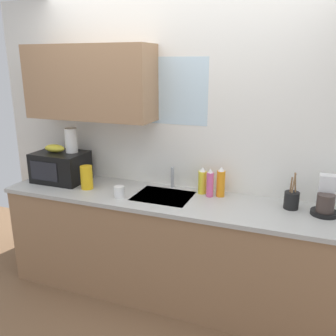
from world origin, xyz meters
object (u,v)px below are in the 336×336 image
Objects in this scene: cereal_canister at (87,177)px; mug_white at (119,192)px; dish_soap_bottle_pink at (210,183)px; paper_towel_roll at (71,140)px; microwave at (61,167)px; banana_bunch at (55,148)px; dish_soap_bottle_orange at (221,183)px; coffee_maker at (325,200)px; dish_soap_bottle_yellow at (202,181)px; utensil_crock at (292,200)px.

cereal_canister is 2.14× the size of mug_white.
mug_white is (-0.68, -0.29, -0.06)m from dish_soap_bottle_pink.
paper_towel_roll reaches higher than cereal_canister.
banana_bunch is (-0.05, 0.00, 0.17)m from microwave.
dish_soap_bottle_orange reaches higher than dish_soap_bottle_pink.
coffee_maker is 0.95m from dish_soap_bottle_yellow.
paper_towel_roll is at bearing 158.33° from mug_white.
microwave is 1.64× the size of coffee_maker.
microwave is at bearing 165.03° from mug_white.
paper_towel_roll is (0.10, 0.05, 0.24)m from microwave.
coffee_maker is 1.38× the size of cereal_canister.
banana_bunch reaches higher than coffee_maker.
microwave reaches higher than dish_soap_bottle_yellow.
cereal_canister is 0.38m from mug_white.
dish_soap_bottle_orange is 0.83m from mug_white.
cereal_canister is (-0.96, -0.25, -0.00)m from dish_soap_bottle_yellow.
paper_towel_roll is at bearing 27.17° from microwave.
dish_soap_bottle_orange is (-0.78, 0.07, 0.01)m from coffee_maker.
microwave is 1.94× the size of dish_soap_bottle_pink.
dish_soap_bottle_orange is at bearing 174.60° from coffee_maker.
microwave is at bearing -178.47° from coffee_maker.
microwave is 2.09× the size of paper_towel_roll.
banana_bunch reaches higher than dish_soap_bottle_orange.
mug_white is at bearing -156.99° from dish_soap_bottle_orange.
dish_soap_bottle_pink is at bearing 22.94° from mug_white.
mug_white is at bearing -150.73° from dish_soap_bottle_yellow.
utensil_crock is at bearing 0.59° from paper_towel_roll.
mug_white is (-0.60, -0.34, -0.06)m from dish_soap_bottle_yellow.
dish_soap_bottle_orange is 2.63× the size of mug_white.
microwave is 1.31m from dish_soap_bottle_yellow.
paper_towel_roll is 0.40m from cereal_canister.
paper_towel_roll is 0.79× the size of coffee_maker.
dish_soap_bottle_pink reaches higher than mug_white.
dish_soap_bottle_pink is (1.43, 0.10, -0.19)m from banana_bunch.
banana_bunch is 0.99× the size of cereal_canister.
utensil_crock is at bearing 11.19° from mug_white.
dish_soap_bottle_yellow is (-0.94, 0.09, 0.00)m from coffee_maker.
microwave is 0.73m from mug_white.
banana_bunch is 2.11× the size of mug_white.
cereal_canister is at bearing -174.22° from utensil_crock.
mug_white is (-0.76, -0.32, -0.07)m from dish_soap_bottle_orange.
utensil_crock reaches higher than dish_soap_bottle_pink.
utensil_crock is (1.31, 0.26, 0.02)m from mug_white.
dish_soap_bottle_orange is at bearing 23.01° from mug_white.
dish_soap_bottle_pink is at bearing 3.88° from banana_bunch.
banana_bunch is 0.71× the size of coffee_maker.
paper_towel_roll is 1.39m from dish_soap_bottle_orange.
banana_bunch is at bearing 165.86° from mug_white.
mug_white is at bearing -14.14° from banana_bunch.
utensil_crock is (0.71, -0.08, -0.04)m from dish_soap_bottle_yellow.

